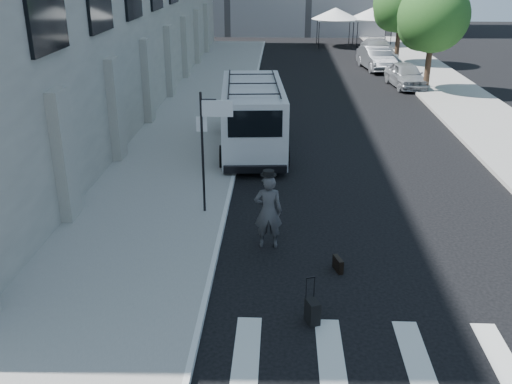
# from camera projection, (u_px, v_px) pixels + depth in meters

# --- Properties ---
(ground) EXTENTS (120.00, 120.00, 0.00)m
(ground) POSITION_uv_depth(u_px,v_px,m) (296.00, 273.00, 13.65)
(ground) COLOR black
(ground) RESTS_ON ground
(sidewalk_left) EXTENTS (4.50, 48.00, 0.15)m
(sidewalk_left) POSITION_uv_depth(u_px,v_px,m) (205.00, 107.00, 28.59)
(sidewalk_left) COLOR gray
(sidewalk_left) RESTS_ON ground
(sidewalk_right) EXTENTS (4.00, 56.00, 0.15)m
(sidewalk_right) POSITION_uv_depth(u_px,v_px,m) (450.00, 92.00, 31.73)
(sidewalk_right) COLOR gray
(sidewalk_right) RESTS_ON ground
(sign_pole) EXTENTS (1.03, 0.07, 3.50)m
(sign_pole) POSITION_uv_depth(u_px,v_px,m) (210.00, 128.00, 15.70)
(sign_pole) COLOR black
(sign_pole) RESTS_ON sidewalk_left
(tree_near) EXTENTS (3.80, 3.83, 6.03)m
(tree_near) POSITION_uv_depth(u_px,v_px,m) (431.00, 19.00, 30.46)
(tree_near) COLOR black
(tree_near) RESTS_ON ground
(tree_far) EXTENTS (3.80, 3.83, 6.03)m
(tree_far) POSITION_uv_depth(u_px,v_px,m) (399.00, 6.00, 38.78)
(tree_far) COLOR black
(tree_far) RESTS_ON ground
(tent_left) EXTENTS (4.00, 4.00, 3.20)m
(tent_left) POSITION_uv_depth(u_px,v_px,m) (336.00, 14.00, 47.58)
(tent_left) COLOR black
(tent_left) RESTS_ON ground
(tent_right) EXTENTS (4.00, 4.00, 3.20)m
(tent_right) POSITION_uv_depth(u_px,v_px,m) (373.00, 13.00, 47.91)
(tent_right) COLOR black
(tent_right) RESTS_ON ground
(businessman) EXTENTS (0.74, 0.50, 1.99)m
(businessman) POSITION_uv_depth(u_px,v_px,m) (268.00, 211.00, 14.55)
(businessman) COLOR #3F3F41
(businessman) RESTS_ON ground
(briefcase) EXTENTS (0.24, 0.46, 0.34)m
(briefcase) POSITION_uv_depth(u_px,v_px,m) (338.00, 264.00, 13.69)
(briefcase) COLOR black
(briefcase) RESTS_ON ground
(suitcase) EXTENTS (0.34, 0.41, 0.99)m
(suitcase) POSITION_uv_depth(u_px,v_px,m) (312.00, 311.00, 11.69)
(suitcase) COLOR black
(suitcase) RESTS_ON ground
(cargo_van) EXTENTS (2.85, 7.06, 2.58)m
(cargo_van) POSITION_uv_depth(u_px,v_px,m) (253.00, 116.00, 22.05)
(cargo_van) COLOR silver
(cargo_van) RESTS_ON ground
(parked_car_a) EXTENTS (2.10, 4.29, 1.41)m
(parked_car_a) POSITION_uv_depth(u_px,v_px,m) (406.00, 75.00, 33.10)
(parked_car_a) COLOR #9B9EA3
(parked_car_a) RESTS_ON ground
(parked_car_b) EXTENTS (2.23, 4.80, 1.52)m
(parked_car_b) POSITION_uv_depth(u_px,v_px,m) (376.00, 58.00, 38.33)
(parked_car_b) COLOR #575B5F
(parked_car_b) RESTS_ON ground
(parked_car_c) EXTENTS (2.32, 5.63, 1.63)m
(parked_car_c) POSITION_uv_depth(u_px,v_px,m) (377.00, 51.00, 40.77)
(parked_car_c) COLOR #9B9EA2
(parked_car_c) RESTS_ON ground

